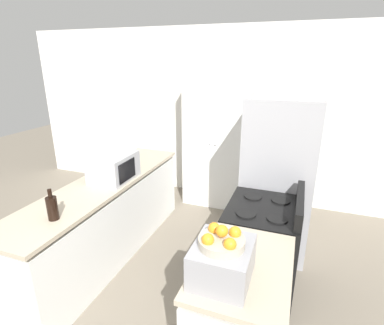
# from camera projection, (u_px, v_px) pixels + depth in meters

# --- Properties ---
(wall_back) EXTENTS (7.00, 0.06, 2.60)m
(wall_back) POSITION_uv_depth(u_px,v_px,m) (227.00, 116.00, 4.59)
(wall_back) COLOR white
(wall_back) RESTS_ON ground_plane
(counter_left) EXTENTS (0.60, 2.52, 0.89)m
(counter_left) POSITION_uv_depth(u_px,v_px,m) (107.00, 220.00, 3.35)
(counter_left) COLOR silver
(counter_left) RESTS_ON ground_plane
(counter_right) EXTENTS (0.60, 0.88, 0.89)m
(counter_right) POSITION_uv_depth(u_px,v_px,m) (240.00, 319.00, 2.07)
(counter_right) COLOR silver
(counter_right) RESTS_ON ground_plane
(pantry_cabinet) EXTENTS (0.93, 0.54, 2.00)m
(pantry_cabinet) POSITION_uv_depth(u_px,v_px,m) (218.00, 140.00, 4.43)
(pantry_cabinet) COLOR white
(pantry_cabinet) RESTS_ON ground_plane
(stove) EXTENTS (0.66, 0.75, 1.05)m
(stove) POSITION_uv_depth(u_px,v_px,m) (260.00, 249.00, 2.79)
(stove) COLOR black
(stove) RESTS_ON ground_plane
(refrigerator) EXTENTS (0.76, 0.78, 1.77)m
(refrigerator) POSITION_uv_depth(u_px,v_px,m) (278.00, 177.00, 3.35)
(refrigerator) COLOR #A3A3A8
(refrigerator) RESTS_ON ground_plane
(microwave) EXTENTS (0.38, 0.49, 0.28)m
(microwave) POSITION_uv_depth(u_px,v_px,m) (114.00, 167.00, 3.21)
(microwave) COLOR #B2B2B7
(microwave) RESTS_ON counter_left
(wine_bottle) EXTENTS (0.09, 0.09, 0.27)m
(wine_bottle) POSITION_uv_depth(u_px,v_px,m) (52.00, 208.00, 2.42)
(wine_bottle) COLOR black
(wine_bottle) RESTS_ON counter_left
(toaster_oven) EXTENTS (0.35, 0.38, 0.23)m
(toaster_oven) POSITION_uv_depth(u_px,v_px,m) (222.00, 261.00, 1.77)
(toaster_oven) COLOR #939399
(toaster_oven) RESTS_ON counter_right
(fruit_bowl) EXTENTS (0.27, 0.27, 0.13)m
(fruit_bowl) POSITION_uv_depth(u_px,v_px,m) (222.00, 240.00, 1.71)
(fruit_bowl) COLOR #B2A893
(fruit_bowl) RESTS_ON toaster_oven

